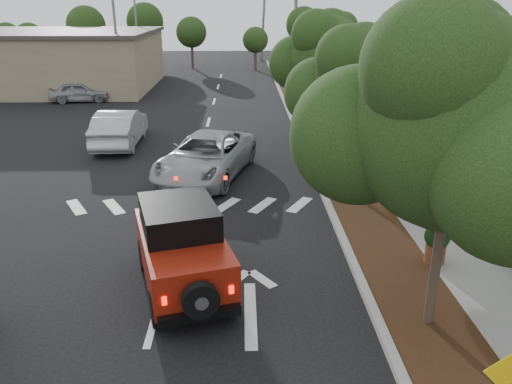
{
  "coord_description": "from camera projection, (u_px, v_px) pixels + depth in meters",
  "views": [
    {
      "loc": [
        1.88,
        -8.93,
        6.19
      ],
      "look_at": [
        2.2,
        3.0,
        1.61
      ],
      "focal_mm": 35.0,
      "sensor_mm": 36.0,
      "label": 1
    }
  ],
  "objects": [
    {
      "name": "ground",
      "position": [
        156.0,
        315.0,
        10.5
      ],
      "size": [
        120.0,
        120.0,
        0.0
      ],
      "primitive_type": "plane",
      "color": "black",
      "rests_on": "ground"
    },
    {
      "name": "curb",
      "position": [
        305.0,
        151.0,
        21.79
      ],
      "size": [
        0.2,
        70.0,
        0.15
      ],
      "primitive_type": "cube",
      "color": "#9E9B93",
      "rests_on": "ground"
    },
    {
      "name": "planting_strip",
      "position": [
        328.0,
        151.0,
        21.82
      ],
      "size": [
        1.8,
        70.0,
        0.12
      ],
      "primitive_type": "cube",
      "color": "black",
      "rests_on": "ground"
    },
    {
      "name": "sidewalk",
      "position": [
        371.0,
        151.0,
        21.87
      ],
      "size": [
        2.0,
        70.0,
        0.12
      ],
      "primitive_type": "cube",
      "color": "gray",
      "rests_on": "ground"
    },
    {
      "name": "hedge",
      "position": [
        403.0,
        143.0,
        21.78
      ],
      "size": [
        0.8,
        70.0,
        0.8
      ],
      "primitive_type": "cube",
      "color": "black",
      "rests_on": "ground"
    },
    {
      "name": "commercial_building",
      "position": [
        4.0,
        61.0,
        37.38
      ],
      "size": [
        22.0,
        12.0,
        4.0
      ],
      "primitive_type": "cube",
      "color": "#807359",
      "rests_on": "ground"
    },
    {
      "name": "transmission_tower",
      "position": [
        279.0,
        61.0,
        55.45
      ],
      "size": [
        7.0,
        4.0,
        28.0
      ],
      "primitive_type": null,
      "color": "slate",
      "rests_on": "ground"
    },
    {
      "name": "street_tree_near",
      "position": [
        427.0,
        325.0,
        10.18
      ],
      "size": [
        3.8,
        3.8,
        5.92
      ],
      "primitive_type": null,
      "color": "black",
      "rests_on": "ground"
    },
    {
      "name": "street_tree_mid",
      "position": [
        354.0,
        199.0,
        16.71
      ],
      "size": [
        3.2,
        3.2,
        5.32
      ],
      "primitive_type": null,
      "color": "black",
      "rests_on": "ground"
    },
    {
      "name": "street_tree_far",
      "position": [
        324.0,
        146.0,
        22.78
      ],
      "size": [
        3.4,
        3.4,
        5.62
      ],
      "primitive_type": null,
      "color": "black",
      "rests_on": "ground"
    },
    {
      "name": "light_pole_a",
      "position": [
        122.0,
        96.0,
        34.6
      ],
      "size": [
        2.0,
        0.22,
        9.0
      ],
      "primitive_type": null,
      "color": "slate",
      "rests_on": "ground"
    },
    {
      "name": "light_pole_b",
      "position": [
        140.0,
        73.0,
        45.78
      ],
      "size": [
        2.0,
        0.22,
        9.0
      ],
      "primitive_type": null,
      "color": "slate",
      "rests_on": "ground"
    },
    {
      "name": "red_jeep",
      "position": [
        181.0,
        245.0,
        11.29
      ],
      "size": [
        2.64,
        4.08,
        2.0
      ],
      "rotation": [
        0.0,
        0.0,
        0.28
      ],
      "color": "black",
      "rests_on": "ground"
    },
    {
      "name": "silver_suv_ahead",
      "position": [
        206.0,
        156.0,
        18.54
      ],
      "size": [
        4.08,
        6.19,
        1.58
      ],
      "primitive_type": "imported",
      "rotation": [
        0.0,
        0.0,
        -0.28
      ],
      "color": "#989B9F",
      "rests_on": "ground"
    },
    {
      "name": "silver_sedan_oncoming",
      "position": [
        120.0,
        127.0,
        22.68
      ],
      "size": [
        1.83,
        4.97,
        1.63
      ],
      "primitive_type": "imported",
      "rotation": [
        0.0,
        0.0,
        3.16
      ],
      "color": "#B5B9BD",
      "rests_on": "ground"
    },
    {
      "name": "parked_suv",
      "position": [
        80.0,
        92.0,
        32.55
      ],
      "size": [
        4.01,
        2.14,
        1.3
      ],
      "primitive_type": "imported",
      "rotation": [
        0.0,
        0.0,
        1.74
      ],
      "color": "#929699",
      "rests_on": "ground"
    },
    {
      "name": "terracotta_planter",
      "position": [
        437.0,
        240.0,
        12.19
      ],
      "size": [
        0.62,
        0.62,
        1.08
      ],
      "rotation": [
        0.0,
        0.0,
        -0.03
      ],
      "color": "brown",
      "rests_on": "ground"
    }
  ]
}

